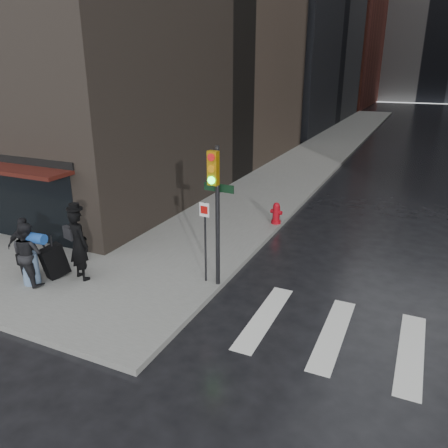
% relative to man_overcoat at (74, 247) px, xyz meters
% --- Properties ---
extents(ground, '(140.00, 140.00, 0.00)m').
position_rel_man_overcoat_xyz_m(ground, '(1.72, -0.52, -1.05)').
color(ground, black).
rests_on(ground, ground).
extents(sidewalk_left, '(4.00, 50.00, 0.15)m').
position_rel_man_overcoat_xyz_m(sidewalk_left, '(1.72, 26.48, -0.98)').
color(sidewalk_left, slate).
rests_on(sidewalk_left, ground).
extents(bldg_left_far, '(22.00, 20.00, 26.00)m').
position_rel_man_overcoat_xyz_m(bldg_left_far, '(-11.28, 61.48, 11.95)').
color(bldg_left_far, maroon).
rests_on(bldg_left_far, ground).
extents(man_overcoat, '(1.38, 0.99, 2.14)m').
position_rel_man_overcoat_xyz_m(man_overcoat, '(0.00, 0.00, 0.00)').
color(man_overcoat, black).
rests_on(man_overcoat, ground).
extents(man_jeans, '(1.20, 0.75, 1.69)m').
position_rel_man_overcoat_xyz_m(man_jeans, '(-0.84, -0.73, -0.05)').
color(man_jeans, black).
rests_on(man_jeans, ground).
extents(man_greycoat, '(1.04, 0.81, 1.64)m').
position_rel_man_overcoat_xyz_m(man_greycoat, '(-1.32, -0.37, -0.08)').
color(man_greycoat, black).
rests_on(man_greycoat, ground).
extents(traffic_light, '(0.91, 0.44, 3.64)m').
position_rel_man_overcoat_xyz_m(traffic_light, '(3.59, 1.20, 1.45)').
color(traffic_light, black).
rests_on(traffic_light, ground).
extents(fire_hydrant, '(0.46, 0.35, 0.79)m').
position_rel_man_overcoat_xyz_m(fire_hydrant, '(3.52, 6.42, -0.55)').
color(fire_hydrant, '#A10914').
rests_on(fire_hydrant, ground).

